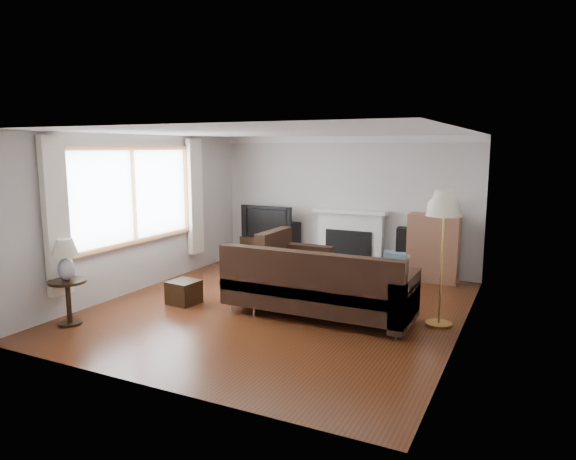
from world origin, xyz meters
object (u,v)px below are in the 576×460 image
at_px(tv_stand, 269,250).
at_px(bookshelf, 433,248).
at_px(sectional_sofa, 318,284).
at_px(coffee_table, 347,277).
at_px(floor_lamp, 442,259).
at_px(side_table, 69,302).

height_order(tv_stand, bookshelf, bookshelf).
bearing_deg(sectional_sofa, bookshelf, 67.53).
bearing_deg(coffee_table, floor_lamp, -10.19).
distance_m(tv_stand, side_table, 4.35).
bearing_deg(bookshelf, coffee_table, -134.52).
height_order(tv_stand, floor_lamp, floor_lamp).
relative_size(bookshelf, sectional_sofa, 0.42).
height_order(tv_stand, side_table, side_table).
bearing_deg(side_table, bookshelf, 48.40).
height_order(bookshelf, side_table, bookshelf).
distance_m(sectional_sofa, floor_lamp, 1.66).
relative_size(tv_stand, sectional_sofa, 0.39).
xyz_separation_m(bookshelf, floor_lamp, (0.50, -2.24, 0.30)).
xyz_separation_m(floor_lamp, side_table, (-4.36, -2.10, -0.58)).
height_order(tv_stand, coffee_table, tv_stand).
xyz_separation_m(tv_stand, bookshelf, (3.18, 0.04, 0.31)).
bearing_deg(sectional_sofa, coffee_table, 93.59).
relative_size(coffee_table, side_table, 1.81).
bearing_deg(floor_lamp, sectional_sofa, -167.93).
bearing_deg(side_table, floor_lamp, 25.73).
bearing_deg(bookshelf, tv_stand, -179.25).
distance_m(tv_stand, sectional_sofa, 3.31).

